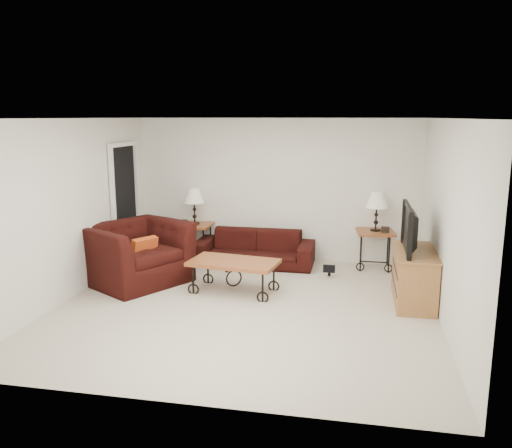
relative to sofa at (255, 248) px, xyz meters
The scene contains 20 objects.
ground 2.06m from the sofa, 82.04° to the right, with size 5.00×5.00×0.00m, color beige.
wall_back 1.10m from the sofa, 59.52° to the left, with size 5.00×0.02×2.50m, color silver.
wall_front 4.63m from the sofa, 86.42° to the right, with size 5.00×0.02×2.50m, color silver.
wall_left 3.15m from the sofa, 137.67° to the right, with size 0.02×5.00×2.50m, color silver.
wall_right 3.57m from the sofa, 35.98° to the right, with size 0.02×5.00×2.50m, color silver.
ceiling 3.00m from the sofa, 82.04° to the right, with size 5.00×5.00×0.00m, color white.
doorway 2.33m from the sofa, behind, with size 0.08×0.94×2.04m, color black.
sofa is the anchor object (origin of this frame).
side_table_left 1.14m from the sofa, behind, with size 0.59×0.59×0.64m, color #964B26.
side_table_right 2.03m from the sofa, ahead, with size 0.60×0.60×0.65m, color #964B26.
lamp_left 1.32m from the sofa, behind, with size 0.36×0.36×0.64m, color black, non-canonical shape.
lamp_right 2.14m from the sofa, ahead, with size 0.37×0.37×0.65m, color black, non-canonical shape.
photo_frame_left 1.34m from the sofa, behind, with size 0.13×0.02×0.11m, color black.
photo_frame_right 2.21m from the sofa, ahead, with size 0.13×0.02×0.11m, color black.
coffee_table 1.47m from the sofa, 90.73° to the right, with size 1.26×0.68×0.47m, color #964B26.
armchair 2.07m from the sofa, 140.55° to the right, with size 1.42×1.24×0.92m, color black.
throw_pillow 2.00m from the sofa, 136.68° to the right, with size 0.42×0.11×0.42m, color #B33E17.
tv_stand 2.88m from the sofa, 29.12° to the right, with size 0.51×1.22×0.73m, color #A4783C.
television 2.95m from the sofa, 29.31° to the right, with size 1.09×0.14×0.63m, color black.
backpack 1.38m from the sofa, 17.96° to the right, with size 0.29×0.22×0.38m, color black.
Camera 1 is at (1.42, -6.54, 2.52)m, focal length 36.63 mm.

